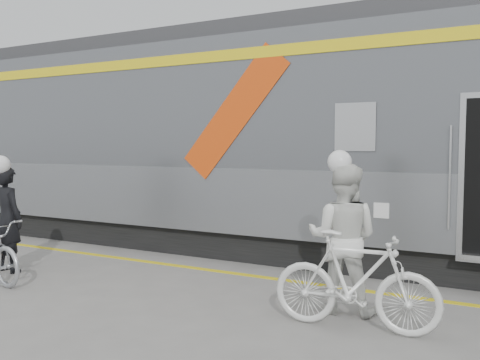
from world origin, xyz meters
The scene contains 8 objects.
ground centered at (0.00, 0.00, 0.00)m, with size 90.00×90.00×0.00m, color slate.
train centered at (1.52, 4.19, 2.05)m, with size 24.00×3.17×4.10m.
safety_strip centered at (0.00, 2.15, 0.00)m, with size 24.00×0.12×0.01m, color yellow.
man centered at (-3.20, 0.62, 0.83)m, with size 0.61×0.40×1.66m, color black.
woman centered at (1.98, 1.20, 0.88)m, with size 0.86×0.67×1.77m, color silver.
bicycle_right centered at (2.28, 0.65, 0.54)m, with size 0.50×1.78×1.07m, color silver.
helmet_man centered at (-3.20, 0.62, 1.81)m, with size 0.29×0.29×0.29m, color white.
helmet_woman centered at (1.98, 1.20, 1.91)m, with size 0.28×0.28×0.28m, color white.
Camera 1 is at (3.67, -4.65, 1.99)m, focal length 38.00 mm.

